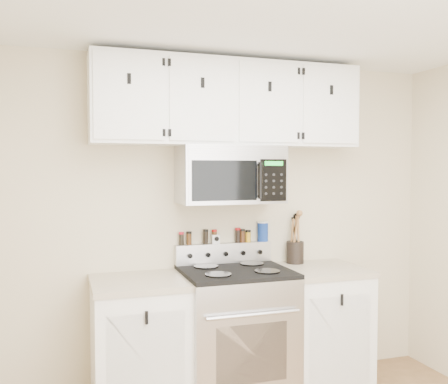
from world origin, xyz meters
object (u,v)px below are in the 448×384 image
range (236,333)px  microwave (230,175)px  utensil_crock (295,251)px  salt_canister (263,231)px

range → microwave: 1.15m
range → microwave: microwave is taller
range → utensil_crock: size_ratio=2.73×
utensil_crock → salt_canister: (-0.26, 0.05, 0.16)m
microwave → range: bearing=-90.2°
microwave → utensil_crock: size_ratio=1.89×
range → salt_canister: size_ratio=7.00×
range → utensil_crock: utensil_crock is taller
range → salt_canister: 0.81m
range → microwave: bearing=89.8°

